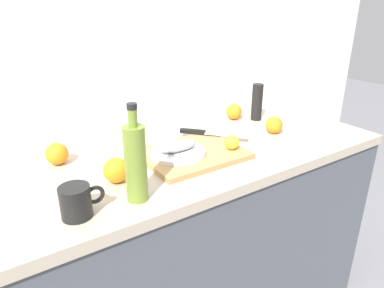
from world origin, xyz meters
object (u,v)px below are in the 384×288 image
object	(u,v)px
chef_knife	(205,133)
lemon_0	(232,142)
coffee_mug_1	(77,202)
pepper_mill	(257,102)
orange_0	(57,154)
cutting_board	(192,154)
olive_oil_bottle	(136,162)
fish_fillet	(178,146)
white_plate	(178,152)

from	to	relation	value
chef_knife	lemon_0	world-z (taller)	lemon_0
coffee_mug_1	pepper_mill	world-z (taller)	pepper_mill
coffee_mug_1	orange_0	xyz separation A→B (m)	(0.04, 0.37, -0.01)
cutting_board	olive_oil_bottle	bearing A→B (deg)	-151.09
fish_fillet	chef_knife	xyz separation A→B (m)	(0.20, 0.11, -0.02)
chef_knife	lemon_0	distance (m)	0.19
white_plate	pepper_mill	size ratio (longest dim) A/B	1.16
lemon_0	white_plate	bearing A→B (deg)	160.16
cutting_board	white_plate	world-z (taller)	white_plate
olive_oil_bottle	coffee_mug_1	world-z (taller)	olive_oil_bottle
pepper_mill	orange_0	bearing A→B (deg)	178.96
chef_knife	fish_fillet	bearing A→B (deg)	-103.55
white_plate	pepper_mill	bearing A→B (deg)	18.17
pepper_mill	coffee_mug_1	bearing A→B (deg)	-160.34
white_plate	coffee_mug_1	distance (m)	0.45
cutting_board	orange_0	bearing A→B (deg)	154.54
coffee_mug_1	pepper_mill	distance (m)	1.06
lemon_0	coffee_mug_1	bearing A→B (deg)	-171.26
cutting_board	orange_0	xyz separation A→B (m)	(-0.44, 0.21, 0.03)
fish_fillet	orange_0	bearing A→B (deg)	151.92
lemon_0	orange_0	xyz separation A→B (m)	(-0.58, 0.28, -0.01)
chef_knife	orange_0	bearing A→B (deg)	-141.38
olive_oil_bottle	orange_0	world-z (taller)	olive_oil_bottle
white_plate	orange_0	world-z (taller)	orange_0
olive_oil_bottle	orange_0	distance (m)	0.41
lemon_0	orange_0	world-z (taller)	orange_0
lemon_0	cutting_board	bearing A→B (deg)	154.85
pepper_mill	white_plate	bearing A→B (deg)	-161.83
cutting_board	olive_oil_bottle	xyz separation A→B (m)	(-0.31, -0.17, 0.11)
cutting_board	lemon_0	size ratio (longest dim) A/B	6.57
orange_0	olive_oil_bottle	bearing A→B (deg)	-70.20
chef_knife	lemon_0	xyz separation A→B (m)	(-0.00, -0.18, 0.02)
cutting_board	fish_fillet	world-z (taller)	fish_fillet
olive_oil_bottle	fish_fillet	bearing A→B (deg)	35.44
lemon_0	olive_oil_bottle	world-z (taller)	olive_oil_bottle
fish_fillet	lemon_0	size ratio (longest dim) A/B	2.74
fish_fillet	pepper_mill	bearing A→B (deg)	18.17
chef_knife	coffee_mug_1	size ratio (longest dim) A/B	1.87
chef_knife	olive_oil_bottle	distance (m)	0.54
lemon_0	olive_oil_bottle	distance (m)	0.46
cutting_board	olive_oil_bottle	world-z (taller)	olive_oil_bottle
cutting_board	lemon_0	distance (m)	0.16
fish_fillet	olive_oil_bottle	distance (m)	0.31
fish_fillet	cutting_board	bearing A→B (deg)	-6.12
white_plate	olive_oil_bottle	distance (m)	0.32
fish_fillet	lemon_0	distance (m)	0.21
fish_fillet	olive_oil_bottle	world-z (taller)	olive_oil_bottle
fish_fillet	chef_knife	size ratio (longest dim) A/B	0.67
cutting_board	chef_knife	distance (m)	0.19
olive_oil_bottle	pepper_mill	world-z (taller)	olive_oil_bottle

